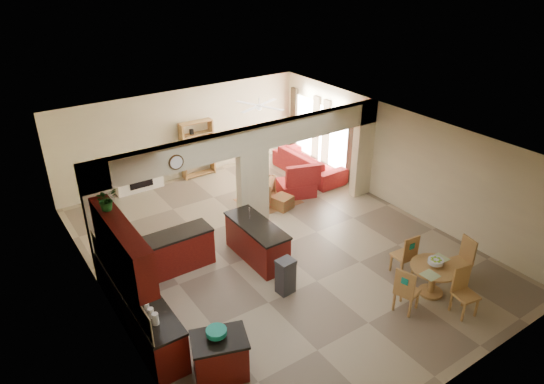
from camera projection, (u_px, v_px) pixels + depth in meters
floor at (276, 248)px, 11.82m from camera, size 10.00×10.00×0.00m
ceiling at (276, 140)px, 10.55m from camera, size 10.00×10.00×0.00m
wall_back at (183, 134)px, 14.87m from camera, size 8.00×0.00×8.00m
wall_front at (459, 320)px, 7.50m from camera, size 8.00×0.00×8.00m
wall_left at (102, 252)px, 9.18m from camera, size 0.00×10.00×10.00m
wall_right at (397, 159)px, 13.18m from camera, size 0.00×10.00×10.00m
partition_left_pier at (102, 225)px, 10.07m from camera, size 0.60×0.25×2.80m
partition_center_pier at (253, 192)px, 12.06m from camera, size 0.80×0.25×2.20m
partition_right_pier at (363, 150)px, 13.77m from camera, size 0.60×0.25×2.80m
partition_header at (252, 139)px, 11.42m from camera, size 8.00×0.25×0.60m
kitchen_counter at (150, 284)px, 9.79m from camera, size 2.52×3.29×1.48m
upper_cabinets at (122, 245)px, 8.44m from camera, size 0.35×2.40×0.90m
peninsula at (257, 241)px, 11.23m from camera, size 0.70×1.85×0.91m
wall_clock at (176, 162)px, 10.33m from camera, size 0.34×0.03×0.34m
rug at (268, 201)px, 13.96m from camera, size 1.60×1.30×0.01m
fireplace at (138, 172)px, 14.30m from camera, size 1.60×0.35×1.20m
shelving_unit at (197, 149)px, 15.14m from camera, size 1.00×0.32×1.80m
window_a at (339, 141)px, 14.96m from camera, size 0.02×0.90×1.90m
window_b at (305, 126)px, 16.21m from camera, size 0.02×0.90×1.90m
glazed_door at (321, 137)px, 15.65m from camera, size 0.02×0.70×2.10m
drape_a_left at (351, 147)px, 14.49m from camera, size 0.10×0.28×2.30m
drape_a_right at (326, 135)px, 15.38m from camera, size 0.10×0.28×2.30m
drape_b_left at (316, 131)px, 15.75m from camera, size 0.10×0.28×2.30m
drape_b_right at (294, 121)px, 16.63m from camera, size 0.10×0.28×2.30m
ceiling_fan at (259, 106)px, 13.62m from camera, size 1.00×1.00×0.10m
kitchen_island at (220, 356)px, 8.15m from camera, size 1.10×0.93×0.81m
teal_bowl at (216, 333)px, 7.96m from camera, size 0.35×0.35×0.16m
trash_can at (285, 277)px, 10.15m from camera, size 0.37×0.32×0.74m
dining_table at (433, 275)px, 10.06m from camera, size 1.00×1.00×0.68m
fruit_bowl at (436, 262)px, 9.96m from camera, size 0.32×0.32×0.17m
sofa at (309, 163)px, 15.45m from camera, size 2.62×1.06×0.76m
chaise at (296, 188)px, 14.28m from camera, size 1.23×1.11×0.41m
armchair at (259, 190)px, 13.78m from camera, size 1.12×1.12×0.73m
ottoman at (282, 202)px, 13.53m from camera, size 0.60×0.60×0.36m
plant at (106, 199)px, 8.56m from camera, size 0.44×0.40×0.41m
chair_north at (406, 254)px, 10.61m from camera, size 0.45×0.45×1.02m
chair_east at (463, 258)px, 10.47m from camera, size 0.50×0.50×1.02m
chair_south at (463, 289)px, 9.52m from camera, size 0.49×0.49×1.02m
chair_west at (406, 289)px, 9.51m from camera, size 0.52×0.52×1.02m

